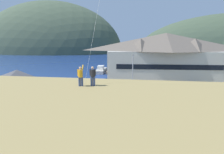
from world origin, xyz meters
TOP-DOWN VIEW (x-y plane):
  - ground_plane at (0.00, 0.00)m, footprint 600.00×600.00m
  - parking_lot_pad at (0.00, 5.00)m, footprint 40.00×20.00m
  - bay_water at (0.00, 60.00)m, footprint 360.00×84.00m
  - far_hill_west_ridge at (-66.55, 119.16)m, footprint 117.51×71.44m
  - harbor_lodge at (10.54, 21.81)m, footprint 29.17×11.76m
  - storage_shed_near_lot at (-15.46, 3.67)m, footprint 7.60×6.05m
  - wharf_dock at (-3.32, 34.95)m, footprint 3.20×14.92m
  - moored_boat_wharfside at (-6.92, 30.66)m, footprint 2.49×7.74m
  - moored_boat_outer_mooring at (0.21, 33.34)m, footprint 2.95×7.60m
  - parked_car_back_row_right at (3.54, 1.51)m, footprint 4.28×2.20m
  - parked_car_mid_row_near at (11.56, 7.69)m, footprint 4.29×2.23m
  - parked_car_mid_row_center at (1.12, 6.88)m, footprint 4.21×2.07m
  - parked_car_front_row_silver at (-5.26, 5.94)m, footprint 4.29×2.23m
  - parked_car_back_row_left at (5.94, 7.27)m, footprint 4.24×2.14m
  - parked_car_lone_by_shed at (-7.15, 1.27)m, footprint 4.28×2.21m
  - parked_car_mid_row_far at (16.84, 6.81)m, footprint 4.34×2.34m
  - parked_car_front_row_end at (-1.05, -0.04)m, footprint 4.30×2.25m
  - parked_car_corner_spot at (11.45, -0.49)m, footprint 4.23×2.11m
  - parking_light_pole at (3.11, 10.56)m, footprint 0.24×0.78m
  - person_kite_flyer at (-1.10, -7.77)m, footprint 0.52×0.68m
  - person_companion at (-0.07, -7.50)m, footprint 0.55×0.40m

SIDE VIEW (x-z plane):
  - ground_plane at x=0.00m, z-range 0.00..0.00m
  - far_hill_west_ridge at x=-66.55m, z-range -39.64..39.64m
  - bay_water at x=0.00m, z-range 0.00..0.03m
  - parking_lot_pad at x=0.00m, z-range 0.00..0.10m
  - wharf_dock at x=-3.32m, z-range 0.00..0.70m
  - moored_boat_outer_mooring at x=0.21m, z-range -0.36..1.80m
  - moored_boat_wharfside at x=-6.92m, z-range -0.36..1.80m
  - parked_car_back_row_right at x=3.54m, z-range 0.15..1.97m
  - parked_car_mid_row_near at x=11.56m, z-range 0.15..1.97m
  - parked_car_mid_row_center at x=1.12m, z-range 0.15..1.97m
  - parked_car_front_row_silver at x=-5.26m, z-range 0.15..1.97m
  - parked_car_back_row_left at x=5.94m, z-range 0.15..1.97m
  - parked_car_lone_by_shed at x=-7.15m, z-range 0.15..1.97m
  - parked_car_mid_row_far at x=16.84m, z-range 0.15..1.97m
  - parked_car_front_row_end at x=-1.05m, z-range 0.15..1.97m
  - parked_car_corner_spot at x=11.45m, z-range 0.15..1.97m
  - storage_shed_near_lot at x=-15.46m, z-range 0.10..5.19m
  - parking_light_pole at x=3.11m, z-range 0.64..7.68m
  - harbor_lodge at x=10.54m, z-range 0.34..11.75m
  - person_companion at x=-0.07m, z-range 5.88..7.62m
  - person_kite_flyer at x=-1.10m, z-range 5.84..7.70m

